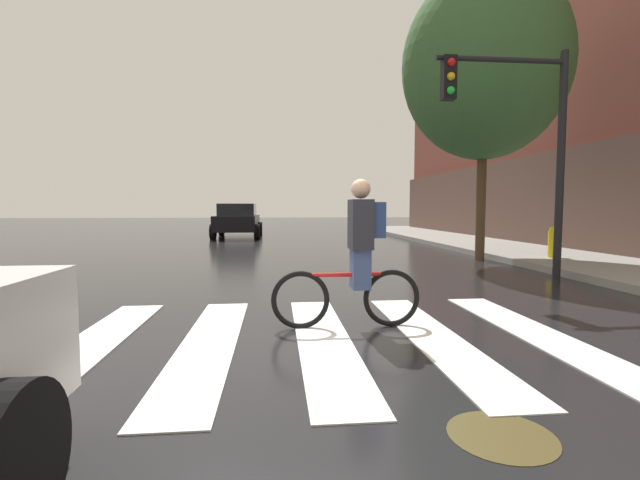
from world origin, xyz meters
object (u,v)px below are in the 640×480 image
fire_hydrant (553,242)px  street_tree_near (484,65)px  traffic_light_near (519,125)px  sedan_mid (238,220)px  manhole_cover (502,435)px  cyclist (358,254)px

fire_hydrant → street_tree_near: 4.78m
traffic_light_near → street_tree_near: (0.95, 3.39, 2.14)m
sedan_mid → traffic_light_near: size_ratio=1.08×
sedan_mid → fire_hydrant: bearing=-51.3°
manhole_cover → traffic_light_near: bearing=60.0°
traffic_light_near → street_tree_near: 4.12m
fire_hydrant → manhole_cover: bearing=-125.0°
cyclist → street_tree_near: (4.41, 6.18, 4.16)m
sedan_mid → fire_hydrant: (8.57, -10.71, -0.28)m
cyclist → traffic_light_near: size_ratio=0.41×
manhole_cover → street_tree_near: (3.99, 8.66, 5.00)m
sedan_mid → cyclist: 16.26m
sedan_mid → fire_hydrant: size_ratio=5.82×
manhole_cover → fire_hydrant: bearing=55.0°
sedan_mid → cyclist: cyclist is taller
manhole_cover → cyclist: bearing=99.6°
sedan_mid → traffic_light_near: traffic_light_near is taller
cyclist → traffic_light_near: bearing=38.9°
cyclist → fire_hydrant: (5.88, 5.33, -0.31)m
street_tree_near → fire_hydrant: bearing=-29.9°
sedan_mid → traffic_light_near: bearing=-65.1°
sedan_mid → street_tree_near: 12.85m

